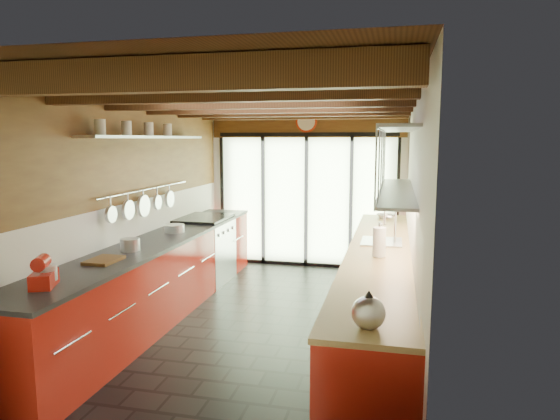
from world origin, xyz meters
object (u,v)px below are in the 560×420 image
object	(u,v)px
kettle	(368,311)
bowl	(385,216)
paper_towel	(379,242)
stand_mixer	(44,274)
soap_bottle	(382,232)

from	to	relation	value
kettle	bowl	distance (m)	4.42
paper_towel	bowl	size ratio (longest dim) A/B	1.44
stand_mixer	soap_bottle	size ratio (longest dim) A/B	1.66
kettle	soap_bottle	bearing A→B (deg)	90.00
kettle	soap_bottle	world-z (taller)	kettle
kettle	soap_bottle	xyz separation A→B (m)	(0.00, 2.77, -0.01)
stand_mixer	soap_bottle	world-z (taller)	stand_mixer
stand_mixer	bowl	bearing A→B (deg)	58.36
stand_mixer	bowl	distance (m)	4.84
stand_mixer	paper_towel	world-z (taller)	paper_towel
stand_mixer	paper_towel	size ratio (longest dim) A/B	0.92
paper_towel	soap_bottle	world-z (taller)	paper_towel
soap_bottle	paper_towel	bearing A→B (deg)	-90.00
paper_towel	bowl	world-z (taller)	paper_towel
kettle	paper_towel	distance (m)	1.92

